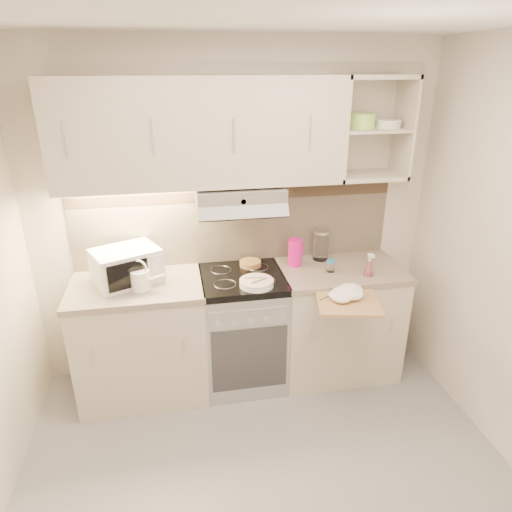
{
  "coord_description": "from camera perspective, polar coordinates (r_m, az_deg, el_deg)",
  "views": [
    {
      "loc": [
        -0.45,
        -1.85,
        2.31
      ],
      "look_at": [
        0.07,
        0.95,
        1.11
      ],
      "focal_mm": 32.0,
      "sensor_mm": 36.0,
      "label": 1
    }
  ],
  "objects": [
    {
      "name": "room_shell",
      "position": [
        2.36,
        0.93,
        6.04
      ],
      "size": [
        3.04,
        2.84,
        2.52
      ],
      "color": "beige",
      "rests_on": "ground"
    },
    {
      "name": "dish_towel",
      "position": [
        3.06,
        10.91,
        -4.61
      ],
      "size": [
        0.35,
        0.33,
        0.08
      ],
      "primitive_type": null,
      "rotation": [
        0.0,
        0.0,
        0.43
      ],
      "color": "silver",
      "rests_on": "cutting_board"
    },
    {
      "name": "plate_stack",
      "position": [
        3.14,
        0.06,
        -3.37
      ],
      "size": [
        0.24,
        0.24,
        0.05
      ],
      "rotation": [
        0.0,
        0.0,
        0.03
      ],
      "color": "white",
      "rests_on": "electric_range"
    },
    {
      "name": "ground",
      "position": [
        2.99,
        2.24,
        -27.68
      ],
      "size": [
        3.0,
        3.0,
        0.0
      ],
      "primitive_type": "plane",
      "color": "gray",
      "rests_on": "ground"
    },
    {
      "name": "base_cabinet_right",
      "position": [
        3.7,
        10.02,
        -8.1
      ],
      "size": [
        0.9,
        0.6,
        0.86
      ],
      "primitive_type": "cube",
      "color": "beige",
      "rests_on": "ground"
    },
    {
      "name": "spice_jar",
      "position": [
        3.39,
        9.3,
        -1.21
      ],
      "size": [
        0.06,
        0.06,
        0.09
      ],
      "rotation": [
        0.0,
        0.0,
        -0.15
      ],
      "color": "silver",
      "rests_on": "worktop_right"
    },
    {
      "name": "worktop_right",
      "position": [
        3.49,
        10.52,
        -1.75
      ],
      "size": [
        0.92,
        0.62,
        0.04
      ],
      "primitive_type": "cube",
      "color": "gray",
      "rests_on": "base_cabinet_right"
    },
    {
      "name": "cutting_board",
      "position": [
        3.06,
        11.43,
        -5.74
      ],
      "size": [
        0.46,
        0.43,
        0.02
      ],
      "primitive_type": "cube",
      "rotation": [
        0.0,
        0.0,
        -0.21
      ],
      "color": "#AC7A58",
      "rests_on": "base_cabinet_right"
    },
    {
      "name": "glass_jar",
      "position": [
        3.57,
        8.12,
        1.41
      ],
      "size": [
        0.13,
        0.13,
        0.24
      ],
      "rotation": [
        0.0,
        0.0,
        -0.01
      ],
      "color": "white",
      "rests_on": "worktop_right"
    },
    {
      "name": "base_cabinet_left",
      "position": [
        3.51,
        -14.02,
        -10.32
      ],
      "size": [
        0.9,
        0.6,
        0.86
      ],
      "primitive_type": "cube",
      "color": "beige",
      "rests_on": "ground"
    },
    {
      "name": "bread_loaf",
      "position": [
        3.45,
        -0.71,
        -0.93
      ],
      "size": [
        0.16,
        0.16,
        0.04
      ],
      "primitive_type": "cylinder",
      "color": "#B16142",
      "rests_on": "electric_range"
    },
    {
      "name": "pink_pitcher",
      "position": [
        3.44,
        4.9,
        0.46
      ],
      "size": [
        0.11,
        0.1,
        0.21
      ],
      "rotation": [
        0.0,
        0.0,
        0.06
      ],
      "color": "#DE0E89",
      "rests_on": "worktop_right"
    },
    {
      "name": "spray_bottle",
      "position": [
        3.37,
        13.95,
        -1.26
      ],
      "size": [
        0.07,
        0.07,
        0.18
      ],
      "rotation": [
        0.0,
        0.0,
        0.04
      ],
      "color": "pink",
      "rests_on": "worktop_right"
    },
    {
      "name": "worktop_left",
      "position": [
        3.29,
        -14.76,
        -3.73
      ],
      "size": [
        0.92,
        0.62,
        0.04
      ],
      "primitive_type": "cube",
      "color": "gray",
      "rests_on": "base_cabinet_left"
    },
    {
      "name": "electric_range",
      "position": [
        3.52,
        -1.65,
        -9.1
      ],
      "size": [
        0.6,
        0.6,
        0.9
      ],
      "color": "#B7B7BC",
      "rests_on": "ground"
    },
    {
      "name": "microwave",
      "position": [
        3.29,
        -15.89,
        -1.19
      ],
      "size": [
        0.52,
        0.46,
        0.24
      ],
      "rotation": [
        0.0,
        0.0,
        0.43
      ],
      "color": "silver",
      "rests_on": "worktop_left"
    },
    {
      "name": "watering_can",
      "position": [
        3.16,
        -14.12,
        -2.81
      ],
      "size": [
        0.25,
        0.16,
        0.22
      ],
      "rotation": [
        0.0,
        0.0,
        -0.43
      ],
      "color": "white",
      "rests_on": "worktop_left"
    }
  ]
}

